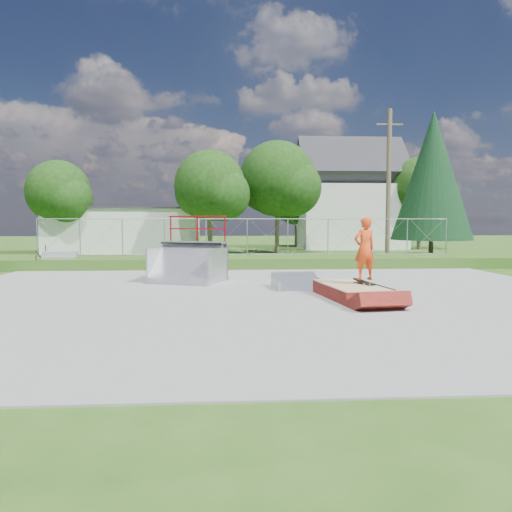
# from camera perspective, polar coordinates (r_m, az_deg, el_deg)

# --- Properties ---
(ground) EXTENTS (120.00, 120.00, 0.00)m
(ground) POSITION_cam_1_polar(r_m,az_deg,el_deg) (14.02, 1.03, -4.90)
(ground) COLOR #2C4F16
(ground) RESTS_ON ground
(concrete_pad) EXTENTS (20.00, 16.00, 0.04)m
(concrete_pad) POSITION_cam_1_polar(r_m,az_deg,el_deg) (14.02, 1.03, -4.82)
(concrete_pad) COLOR gray
(concrete_pad) RESTS_ON ground
(grass_berm) EXTENTS (24.00, 3.00, 0.50)m
(grass_berm) POSITION_cam_1_polar(r_m,az_deg,el_deg) (23.42, -0.90, -0.70)
(grass_berm) COLOR #2C4F16
(grass_berm) RESTS_ON ground
(grind_box) EXTENTS (1.69, 2.91, 0.41)m
(grind_box) POSITION_cam_1_polar(r_m,az_deg,el_deg) (14.18, 10.75, -4.03)
(grind_box) COLOR maroon
(grind_box) RESTS_ON concrete_pad
(quarter_pipe) EXTENTS (2.94, 2.74, 2.36)m
(quarter_pipe) POSITION_cam_1_polar(r_m,az_deg,el_deg) (17.62, -8.00, 0.75)
(quarter_pipe) COLOR #9CA0A4
(quarter_pipe) RESTS_ON concrete_pad
(flat_bank_ramp) EXTENTS (1.55, 1.64, 0.45)m
(flat_bank_ramp) POSITION_cam_1_polar(r_m,az_deg,el_deg) (16.00, 4.73, -3.00)
(flat_bank_ramp) COLOR #9CA0A4
(flat_bank_ramp) RESTS_ON concrete_pad
(skateboard) EXTENTS (0.47, 0.82, 0.13)m
(skateboard) POSITION_cam_1_polar(r_m,az_deg,el_deg) (14.31, 12.25, -2.98)
(skateboard) COLOR black
(skateboard) RESTS_ON grind_box
(skater) EXTENTS (0.73, 0.57, 1.76)m
(skater) POSITION_cam_1_polar(r_m,az_deg,el_deg) (14.23, 12.30, 0.54)
(skater) COLOR #F24918
(skater) RESTS_ON grind_box
(concrete_stairs) EXTENTS (1.50, 1.60, 0.80)m
(concrete_stairs) POSITION_cam_1_polar(r_m,az_deg,el_deg) (23.74, -21.75, -0.56)
(concrete_stairs) COLOR gray
(concrete_stairs) RESTS_ON ground
(chain_link_fence) EXTENTS (20.00, 0.06, 1.80)m
(chain_link_fence) POSITION_cam_1_polar(r_m,az_deg,el_deg) (24.35, -1.02, 2.19)
(chain_link_fence) COLOR gray
(chain_link_fence) RESTS_ON grass_berm
(utility_building_flat) EXTENTS (10.00, 6.00, 3.00)m
(utility_building_flat) POSITION_cam_1_polar(r_m,az_deg,el_deg) (36.46, -14.58, 2.82)
(utility_building_flat) COLOR white
(utility_building_flat) RESTS_ON ground
(gable_house) EXTENTS (8.40, 6.08, 8.94)m
(gable_house) POSITION_cam_1_polar(r_m,az_deg,el_deg) (41.12, 10.62, 6.25)
(gable_house) COLOR white
(gable_house) RESTS_ON ground
(utility_pole) EXTENTS (0.24, 0.24, 8.00)m
(utility_pole) POSITION_cam_1_polar(r_m,az_deg,el_deg) (27.28, 14.90, 7.71)
(utility_pole) COLOR brown
(utility_pole) RESTS_ON ground
(tree_left_near) EXTENTS (4.76, 4.48, 6.65)m
(tree_left_near) POSITION_cam_1_polar(r_m,az_deg,el_deg) (31.72, -4.86, 7.73)
(tree_left_near) COLOR brown
(tree_left_near) RESTS_ON ground
(tree_center) EXTENTS (5.44, 5.12, 7.60)m
(tree_center) POSITION_cam_1_polar(r_m,az_deg,el_deg) (33.95, 2.96, 8.51)
(tree_center) COLOR brown
(tree_center) RESTS_ON ground
(tree_left_far) EXTENTS (4.42, 4.16, 6.18)m
(tree_left_far) POSITION_cam_1_polar(r_m,az_deg,el_deg) (35.33, -21.37, 6.59)
(tree_left_far) COLOR brown
(tree_left_far) RESTS_ON ground
(tree_right_far) EXTENTS (5.10, 4.80, 7.12)m
(tree_right_far) POSITION_cam_1_polar(r_m,az_deg,el_deg) (40.74, 18.66, 7.13)
(tree_right_far) COLOR brown
(tree_right_far) RESTS_ON ground
(tree_back_mid) EXTENTS (4.08, 3.84, 5.70)m
(tree_back_mid) POSITION_cam_1_polar(r_m,az_deg,el_deg) (42.17, 4.97, 5.97)
(tree_back_mid) COLOR brown
(tree_back_mid) RESTS_ON ground
(conifer_tree) EXTENTS (5.04, 5.04, 9.10)m
(conifer_tree) POSITION_cam_1_polar(r_m,az_deg,el_deg) (33.62, 19.54, 8.68)
(conifer_tree) COLOR brown
(conifer_tree) RESTS_ON ground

